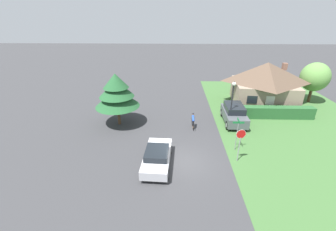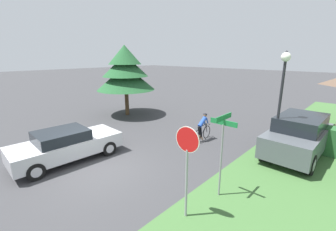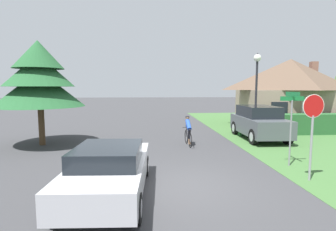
# 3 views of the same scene
# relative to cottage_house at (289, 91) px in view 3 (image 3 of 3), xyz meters

# --- Properties ---
(ground_plane) EXTENTS (140.00, 140.00, 0.00)m
(ground_plane) POSITION_rel_cottage_house_xyz_m (-10.18, -12.33, -2.65)
(ground_plane) COLOR #38383A
(cottage_house) EXTENTS (8.01, 6.87, 5.11)m
(cottage_house) POSITION_rel_cottage_house_xyz_m (0.00, 0.00, 0.00)
(cottage_house) COLOR gray
(cottage_house) RESTS_ON ground
(hedge_row) EXTENTS (9.54, 0.90, 1.28)m
(hedge_row) POSITION_rel_cottage_house_xyz_m (-0.80, -4.23, -2.01)
(hedge_row) COLOR #285B2D
(hedge_row) RESTS_ON ground
(sedan_left_lane) EXTENTS (2.09, 4.58, 1.40)m
(sedan_left_lane) POSITION_rel_cottage_house_xyz_m (-12.09, -12.80, -1.93)
(sedan_left_lane) COLOR #BCBCC1
(sedan_left_lane) RESTS_ON ground
(cyclist) EXTENTS (0.44, 1.70, 1.50)m
(cyclist) POSITION_rel_cottage_house_xyz_m (-9.03, -6.81, -1.94)
(cyclist) COLOR black
(cyclist) RESTS_ON ground
(parked_suv_right) EXTENTS (2.12, 4.44, 1.87)m
(parked_suv_right) POSITION_rel_cottage_house_xyz_m (-4.76, -5.43, -1.71)
(parked_suv_right) COLOR #4C5156
(parked_suv_right) RESTS_ON ground
(stop_sign) EXTENTS (0.72, 0.08, 2.72)m
(stop_sign) POSITION_rel_cottage_house_xyz_m (-5.99, -12.12, -0.72)
(stop_sign) COLOR gray
(stop_sign) RESTS_ON ground
(street_lamp) EXTENTS (0.38, 0.38, 4.70)m
(street_lamp) POSITION_rel_cottage_house_xyz_m (-5.42, -6.46, 0.72)
(street_lamp) COLOR black
(street_lamp) RESTS_ON ground
(street_name_sign) EXTENTS (0.90, 0.90, 2.76)m
(street_name_sign) POSITION_rel_cottage_house_xyz_m (-5.80, -10.58, -0.75)
(street_name_sign) COLOR gray
(street_name_sign) RESTS_ON ground
(conifer_tall_near) EXTENTS (4.31, 4.31, 5.24)m
(conifer_tall_near) POSITION_rel_cottage_house_xyz_m (-16.45, -6.13, 0.71)
(conifer_tall_near) COLOR #4C3823
(conifer_tall_near) RESTS_ON ground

